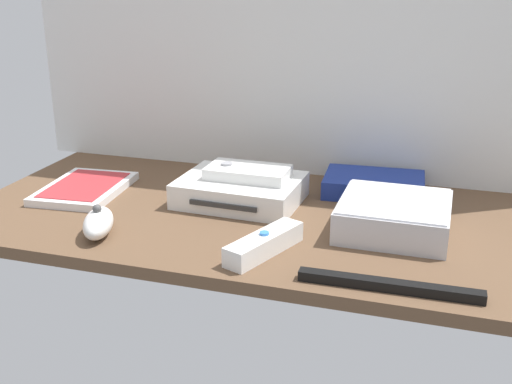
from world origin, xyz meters
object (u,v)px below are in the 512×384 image
object	(u,v)px
game_console	(240,190)
game_case	(85,188)
remote_classic_pad	(248,172)
sensor_bar	(389,286)
network_router	(374,185)
mini_computer	(394,216)
remote_wand	(264,244)
remote_nunchuk	(98,223)

from	to	relation	value
game_console	game_case	bearing A→B (deg)	-170.19
game_console	remote_classic_pad	distance (cm)	3.50
game_console	game_case	xyz separation A→B (cm)	(-29.33, -3.81, -1.44)
game_case	sensor_bar	world-z (taller)	game_case
remote_classic_pad	sensor_bar	distance (cm)	38.35
game_console	network_router	world-z (taller)	game_console
mini_computer	network_router	world-z (taller)	mini_computer
remote_wand	sensor_bar	distance (cm)	19.69
remote_wand	remote_classic_pad	world-z (taller)	remote_classic_pad
game_case	remote_nunchuk	xyz separation A→B (cm)	(12.83, -16.75, 1.28)
game_console	remote_nunchuk	xyz separation A→B (cm)	(-16.49, -20.56, -0.16)
game_case	network_router	distance (cm)	53.70
game_case	network_router	xyz separation A→B (cm)	(51.50, 15.19, 0.94)
network_router	game_console	bearing A→B (deg)	-156.40
game_console	sensor_bar	xyz separation A→B (cm)	(28.94, -25.25, -1.50)
mini_computer	game_case	distance (cm)	56.82
sensor_bar	remote_classic_pad	bearing A→B (deg)	135.84
network_router	remote_wand	size ratio (longest dim) A/B	1.24
game_case	remote_wand	distance (cm)	42.45
game_console	remote_classic_pad	world-z (taller)	remote_classic_pad
mini_computer	game_case	xyz separation A→B (cm)	(-56.76, 1.61, -1.88)
network_router	remote_wand	distance (cm)	32.94
mini_computer	remote_classic_pad	distance (cm)	27.14
game_console	mini_computer	distance (cm)	27.97
remote_classic_pad	sensor_bar	xyz separation A→B (cm)	(27.78, -26.02, -4.71)
remote_wand	remote_nunchuk	xyz separation A→B (cm)	(-26.68, -1.26, 0.53)
game_case	network_router	size ratio (longest dim) A/B	1.07
game_console	game_case	world-z (taller)	game_console
mini_computer	remote_nunchuk	size ratio (longest dim) A/B	1.58
mini_computer	sensor_bar	distance (cm)	19.99
sensor_bar	remote_nunchuk	bearing A→B (deg)	173.08
network_router	remote_wand	xyz separation A→B (cm)	(-11.99, -30.68, -0.19)
mini_computer	remote_wand	world-z (taller)	mini_computer
remote_wand	remote_nunchuk	size ratio (longest dim) A/B	1.38
remote_wand	game_case	bearing A→B (deg)	179.85
sensor_bar	mini_computer	bearing A→B (deg)	93.30
mini_computer	game_case	world-z (taller)	mini_computer
remote_wand	sensor_bar	world-z (taller)	remote_wand
network_router	sensor_bar	xyz separation A→B (cm)	(6.76, -36.63, -1.00)
game_case	sensor_bar	bearing A→B (deg)	-24.88
network_router	remote_wand	bearing A→B (deg)	-114.92
mini_computer	remote_nunchuk	bearing A→B (deg)	-160.98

